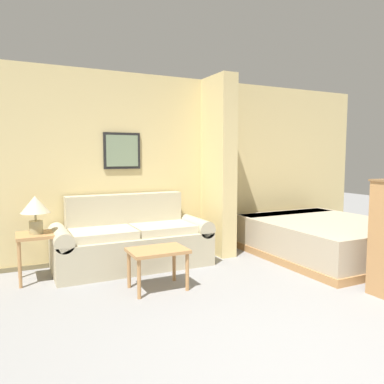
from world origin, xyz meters
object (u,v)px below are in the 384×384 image
(couch, at_px, (132,241))
(table_lamp, at_px, (35,208))
(bed, at_px, (324,237))
(coffee_table, at_px, (158,255))

(couch, height_order, table_lamp, table_lamp)
(couch, height_order, bed, couch)
(couch, xyz_separation_m, table_lamp, (-1.16, -0.08, 0.53))
(couch, relative_size, coffee_table, 3.25)
(coffee_table, bearing_deg, table_lamp, 142.68)
(table_lamp, bearing_deg, bed, -9.34)
(couch, bearing_deg, table_lamp, -176.18)
(table_lamp, distance_m, bed, 3.96)
(bed, bearing_deg, coffee_table, -174.69)
(table_lamp, bearing_deg, coffee_table, -37.32)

